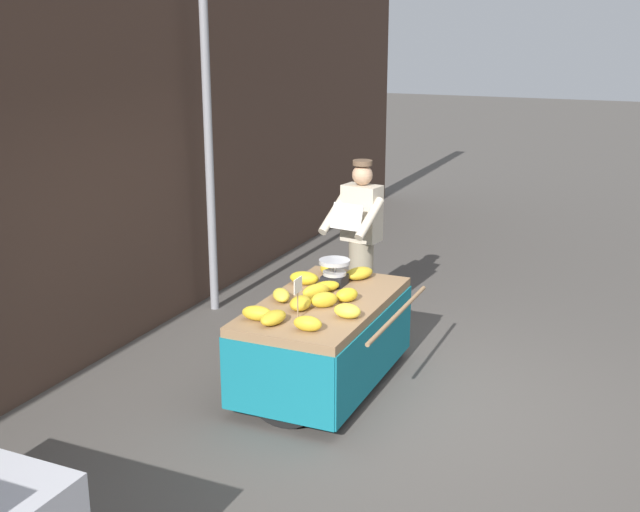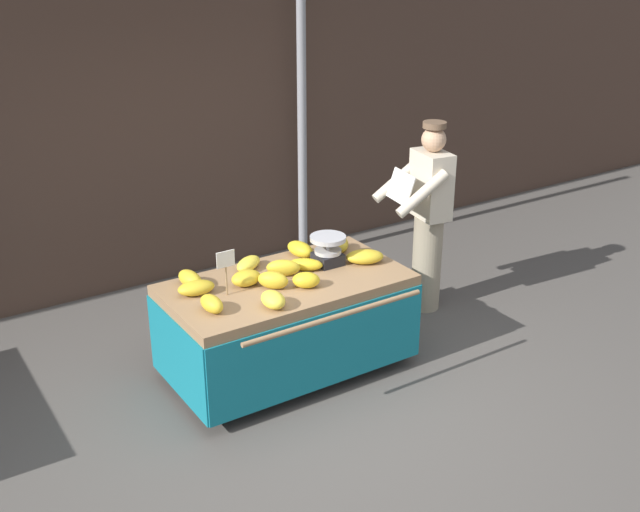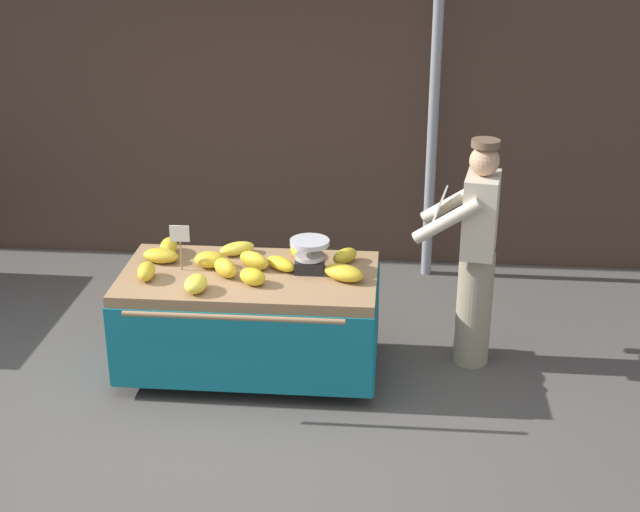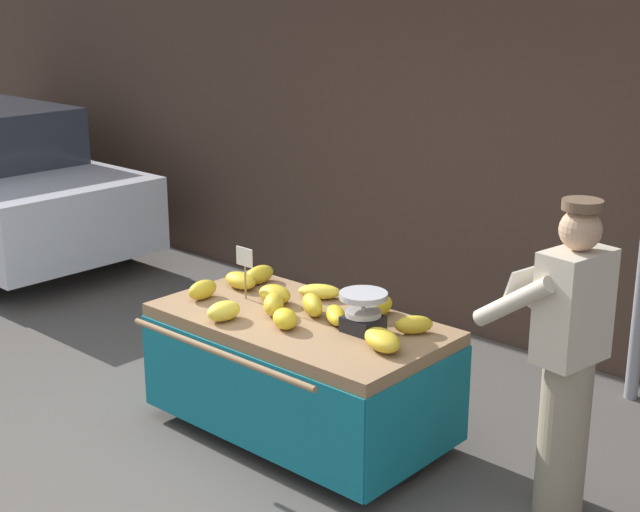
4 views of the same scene
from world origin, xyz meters
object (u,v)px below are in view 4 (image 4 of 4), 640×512
(banana_bunch_6, at_px, (336,315))
(weighing_scale, at_px, (363,312))
(banana_bunch_1, at_px, (275,294))
(banana_bunch_5, at_px, (377,306))
(vendor_person, at_px, (567,360))
(banana_bunch_7, at_px, (259,275))
(banana_bunch_0, at_px, (319,292))
(banana_bunch_4, at_px, (224,311))
(banana_bunch_3, at_px, (203,290))
(banana_bunch_8, at_px, (240,280))
(price_sign, at_px, (245,262))
(banana_cart, at_px, (300,350))
(banana_bunch_2, at_px, (414,325))
(banana_bunch_10, at_px, (312,305))
(banana_bunch_11, at_px, (382,340))
(banana_bunch_12, at_px, (285,319))
(banana_bunch_9, at_px, (274,304))

(banana_bunch_6, bearing_deg, weighing_scale, 0.77)
(banana_bunch_1, distance_m, banana_bunch_5, 0.67)
(vendor_person, bearing_deg, banana_bunch_7, 179.62)
(banana_bunch_0, height_order, banana_bunch_4, banana_bunch_4)
(banana_bunch_3, height_order, banana_bunch_8, banana_bunch_3)
(price_sign, bearing_deg, banana_bunch_4, -62.81)
(banana_bunch_5, height_order, banana_bunch_6, banana_bunch_5)
(banana_cart, distance_m, banana_bunch_2, 0.76)
(banana_bunch_2, bearing_deg, price_sign, -168.56)
(banana_bunch_2, height_order, banana_bunch_5, banana_bunch_5)
(banana_bunch_6, bearing_deg, banana_bunch_8, 175.91)
(banana_bunch_2, xyz_separation_m, banana_bunch_5, (-0.34, 0.09, 0.01))
(banana_bunch_4, relative_size, banana_bunch_6, 0.85)
(banana_bunch_0, relative_size, banana_bunch_6, 1.03)
(banana_bunch_1, xyz_separation_m, banana_bunch_7, (-0.35, 0.21, 0.00))
(banana_bunch_2, distance_m, banana_bunch_3, 1.42)
(weighing_scale, bearing_deg, banana_bunch_8, 176.82)
(banana_bunch_10, relative_size, banana_bunch_11, 0.86)
(banana_bunch_1, xyz_separation_m, banana_bunch_5, (0.62, 0.25, 0.00))
(banana_bunch_0, height_order, banana_bunch_1, banana_bunch_1)
(weighing_scale, height_order, banana_bunch_3, weighing_scale)
(banana_bunch_3, bearing_deg, banana_cart, 13.20)
(price_sign, xyz_separation_m, banana_bunch_5, (0.81, 0.32, -0.19))
(banana_bunch_0, height_order, banana_bunch_2, banana_bunch_2)
(banana_bunch_10, bearing_deg, banana_bunch_5, 39.39)
(price_sign, distance_m, banana_bunch_4, 0.43)
(price_sign, xyz_separation_m, banana_bunch_12, (0.54, -0.20, -0.19))
(banana_bunch_7, bearing_deg, banana_bunch_5, 2.42)
(banana_cart, relative_size, weighing_scale, 6.55)
(banana_bunch_8, height_order, banana_bunch_11, banana_bunch_11)
(banana_bunch_4, xyz_separation_m, banana_bunch_12, (0.36, 0.15, 0.00))
(banana_bunch_6, relative_size, banana_bunch_9, 1.14)
(banana_bunch_4, bearing_deg, banana_bunch_12, 22.30)
(banana_bunch_1, xyz_separation_m, banana_bunch_3, (-0.40, -0.25, 0.00))
(banana_bunch_3, distance_m, banana_bunch_12, 0.75)
(banana_bunch_8, height_order, banana_bunch_12, banana_bunch_12)
(banana_bunch_3, relative_size, banana_bunch_8, 0.84)
(banana_bunch_4, height_order, vendor_person, vendor_person)
(banana_bunch_4, bearing_deg, price_sign, 117.19)
(banana_bunch_5, relative_size, banana_bunch_12, 1.32)
(weighing_scale, relative_size, banana_bunch_5, 1.06)
(banana_bunch_4, height_order, banana_bunch_5, banana_bunch_5)
(banana_cart, bearing_deg, banana_bunch_12, -72.54)
(banana_bunch_3, distance_m, banana_bunch_4, 0.42)
(banana_bunch_5, bearing_deg, banana_bunch_0, -179.72)
(banana_bunch_4, bearing_deg, weighing_scale, 29.65)
(banana_bunch_11, xyz_separation_m, vendor_person, (0.92, 0.34, 0.04))
(banana_bunch_6, relative_size, banana_bunch_7, 1.04)
(price_sign, height_order, vendor_person, vendor_person)
(banana_bunch_0, bearing_deg, banana_cart, -67.53)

